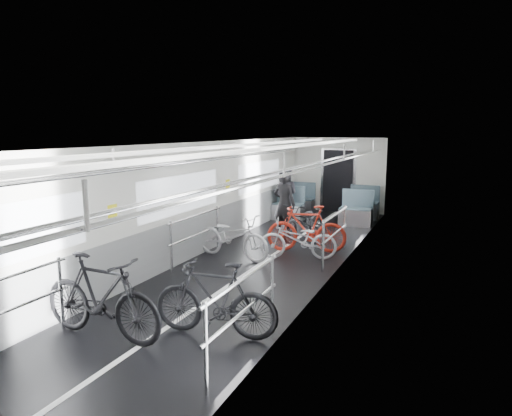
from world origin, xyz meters
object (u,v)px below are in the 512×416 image
(bike_right_near, at_px, (215,299))
(person_standing, at_px, (284,204))
(bike_left_mid, at_px, (101,297))
(bike_right_far, at_px, (307,229))
(bike_right_mid, at_px, (298,239))
(person_seated, at_px, (285,194))
(bike_aisle, at_px, (304,221))
(bike_left_far, at_px, (233,236))

(bike_right_near, bearing_deg, person_standing, -176.87)
(bike_left_mid, bearing_deg, bike_right_near, -62.57)
(bike_left_mid, bearing_deg, bike_right_far, -11.73)
(bike_right_near, height_order, bike_right_far, bike_right_far)
(bike_left_mid, height_order, person_standing, person_standing)
(bike_right_mid, height_order, person_seated, person_seated)
(bike_aisle, bearing_deg, bike_right_mid, -61.44)
(bike_right_mid, relative_size, bike_aisle, 0.93)
(bike_left_far, distance_m, bike_right_far, 1.66)
(bike_left_far, bearing_deg, bike_aisle, -11.80)
(bike_right_near, distance_m, bike_right_far, 4.43)
(bike_aisle, xyz_separation_m, person_standing, (-0.55, 0.10, 0.38))
(person_standing, xyz_separation_m, person_seated, (-0.71, 2.04, -0.06))
(bike_left_far, distance_m, bike_right_mid, 1.36)
(bike_left_far, distance_m, person_standing, 2.31)
(bike_right_near, xyz_separation_m, bike_aisle, (-0.55, 5.51, -0.05))
(bike_right_mid, bearing_deg, bike_left_mid, -32.71)
(bike_right_near, xyz_separation_m, person_seated, (-1.81, 7.64, 0.27))
(bike_left_far, bearing_deg, bike_left_mid, -168.03)
(bike_right_mid, distance_m, person_seated, 4.18)
(bike_left_mid, xyz_separation_m, bike_aisle, (0.75, 6.15, -0.11))
(bike_left_mid, relative_size, person_seated, 1.20)
(bike_right_near, relative_size, person_seated, 1.09)
(bike_right_near, xyz_separation_m, person_standing, (-1.10, 5.61, 0.33))
(bike_left_far, height_order, bike_aisle, bike_left_far)
(bike_left_far, height_order, bike_right_mid, bike_left_far)
(bike_left_far, distance_m, bike_aisle, 2.32)
(bike_left_mid, xyz_separation_m, bike_left_far, (-0.12, 4.00, -0.09))
(bike_aisle, relative_size, person_seated, 1.11)
(bike_right_near, bearing_deg, person_seated, -174.67)
(bike_aisle, height_order, person_standing, person_standing)
(bike_aisle, bearing_deg, bike_left_mid, -81.85)
(bike_right_far, bearing_deg, bike_aisle, -174.69)
(person_seated, bearing_deg, bike_aisle, 109.59)
(person_standing, bearing_deg, bike_right_near, 112.69)
(bike_left_mid, bearing_deg, bike_left_far, 2.74)
(bike_right_mid, bearing_deg, bike_right_far, 162.39)
(bike_left_mid, xyz_separation_m, bike_right_mid, (1.15, 4.47, -0.14))
(bike_right_mid, distance_m, person_standing, 2.06)
(bike_left_mid, height_order, bike_left_far, bike_left_mid)
(bike_right_near, relative_size, bike_right_far, 0.97)
(bike_right_mid, relative_size, person_standing, 0.96)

